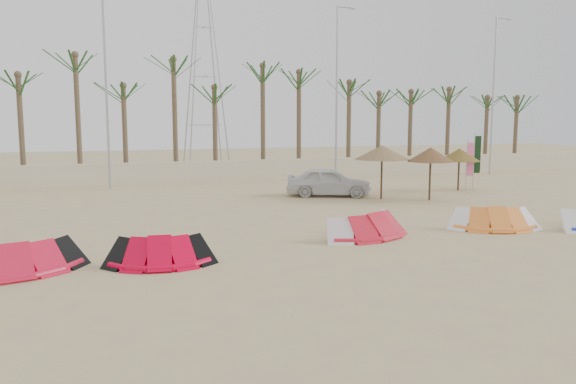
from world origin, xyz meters
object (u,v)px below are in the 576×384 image
object	(u,v)px
kite_red_left	(13,255)
parasol_mid	(431,155)
parasol_left	(382,152)
kite_red_right	(364,223)
kite_red_mid	(159,249)
kite_orange	(489,217)
car	(329,182)
parasol_right	(459,155)

from	to	relation	value
kite_red_left	parasol_mid	size ratio (longest dim) A/B	1.51
kite_red_left	parasol_left	bearing A→B (deg)	29.67
kite_red_right	kite_red_mid	bearing A→B (deg)	-166.77
parasol_mid	kite_red_mid	bearing A→B (deg)	-149.61
kite_orange	parasol_left	size ratio (longest dim) A/B	1.27
kite_red_left	parasol_left	size ratio (longest dim) A/B	1.43
kite_red_left	car	bearing A→B (deg)	38.35
kite_red_left	kite_orange	size ratio (longest dim) A/B	1.12
parasol_mid	car	size ratio (longest dim) A/B	0.60
kite_red_right	parasol_left	xyz separation A→B (m)	(4.69, 7.59, 1.90)
kite_orange	parasol_right	world-z (taller)	parasol_right
kite_red_left	kite_red_right	size ratio (longest dim) A/B	0.96
kite_red_mid	car	xyz separation A→B (m)	(9.73, 11.06, 0.32)
parasol_mid	car	xyz separation A→B (m)	(-4.11, 2.94, -1.50)
kite_red_mid	parasol_left	bearing A→B (deg)	38.12
car	kite_red_mid	bearing A→B (deg)	162.27
car	kite_orange	bearing A→B (deg)	-143.45
car	parasol_right	bearing A→B (deg)	-67.86
parasol_left	parasol_right	size ratio (longest dim) A/B	1.17
kite_orange	parasol_right	size ratio (longest dim) A/B	1.49
parasol_left	kite_red_left	bearing A→B (deg)	-150.33
parasol_left	car	distance (m)	3.17
kite_red_left	parasol_right	xyz separation A→B (m)	(21.17, 10.44, 1.57)
parasol_left	parasol_right	xyz separation A→B (m)	(5.65, 1.60, -0.33)
kite_red_right	kite_red_left	bearing A→B (deg)	-173.42
kite_orange	kite_red_right	bearing A→B (deg)	175.50
kite_orange	kite_red_left	bearing A→B (deg)	-176.84
kite_red_right	kite_orange	distance (m)	4.88
parasol_left	car	bearing A→B (deg)	138.99
kite_red_left	parasol_mid	bearing A→B (deg)	23.67
parasol_left	car	size ratio (longest dim) A/B	0.63
kite_red_mid	kite_orange	distance (m)	12.05
kite_red_mid	kite_red_right	world-z (taller)	same
kite_red_left	kite_red_mid	size ratio (longest dim) A/B	1.28
kite_red_left	kite_red_right	distance (m)	10.90
kite_red_right	car	size ratio (longest dim) A/B	0.94
kite_red_mid	kite_orange	xyz separation A→B (m)	(11.98, 1.29, 0.00)
kite_red_right	parasol_mid	distance (m)	9.50
kite_red_right	parasol_right	bearing A→B (deg)	41.63
kite_orange	parasol_mid	bearing A→B (deg)	74.74
kite_red_left	kite_red_right	world-z (taller)	same
kite_orange	parasol_left	distance (m)	8.20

